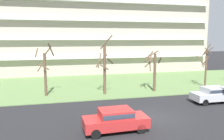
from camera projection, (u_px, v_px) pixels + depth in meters
The scene contains 9 objects.
ground at pixel (155, 117), 18.47m from camera, with size 160.00×160.00×0.00m, color #232326.
grass_lawn_strip at pixel (113, 84), 31.92m from camera, with size 80.00×16.00×0.08m, color #66844C.
apartment_building at pixel (95, 31), 44.87m from camera, with size 41.39×14.09×15.41m.
tree_far_left at pixel (45, 70), 24.67m from camera, with size 1.95×1.91×5.85m.
tree_left at pixel (105, 67), 25.43m from camera, with size 1.99×2.05×6.71m.
tree_center at pixel (154, 68), 26.94m from camera, with size 2.06×1.97×4.86m.
tree_right at pixel (206, 65), 29.31m from camera, with size 2.08×2.07×5.60m.
sedan_red_near_left at pixel (116, 119), 15.52m from camera, with size 4.44×1.91×1.57m.
sedan_silver_center_left at pixel (214, 94), 22.52m from camera, with size 4.42×1.84×1.57m.
Camera 1 is at (-7.62, -16.41, 6.32)m, focal length 36.64 mm.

